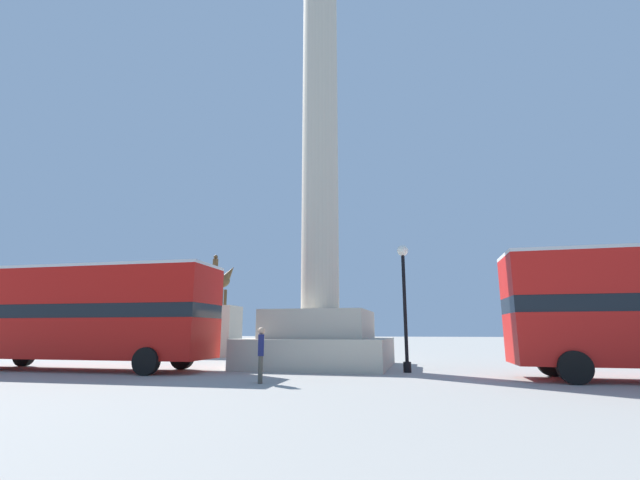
% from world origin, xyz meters
% --- Properties ---
extents(ground_plane, '(200.00, 200.00, 0.00)m').
position_xyz_m(ground_plane, '(0.00, 0.00, 0.00)').
color(ground_plane, '#9E9B93').
extents(monument_column, '(6.28, 6.28, 22.54)m').
position_xyz_m(monument_column, '(0.00, 0.00, 6.40)').
color(monument_column, '#BCB29E').
rests_on(monument_column, ground_plane).
extents(bus_b, '(11.42, 3.19, 4.24)m').
position_xyz_m(bus_b, '(-9.25, -4.21, 2.35)').
color(bus_b, '#B7140F').
rests_on(bus_b, ground_plane).
extents(equestrian_statue, '(3.34, 2.49, 6.49)m').
position_xyz_m(equestrian_statue, '(-8.46, 5.79, 1.96)').
color(equestrian_statue, '#BCB29E').
rests_on(equestrian_statue, ground_plane).
extents(street_lamp, '(0.45, 0.45, 5.05)m').
position_xyz_m(street_lamp, '(3.98, -1.96, 2.98)').
color(street_lamp, black).
rests_on(street_lamp, ground_plane).
extents(pedestrian_near_lamp, '(0.32, 0.48, 1.70)m').
position_xyz_m(pedestrian_near_lamp, '(-0.32, -6.57, 0.95)').
color(pedestrian_near_lamp, '#4C473D').
rests_on(pedestrian_near_lamp, ground_plane).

